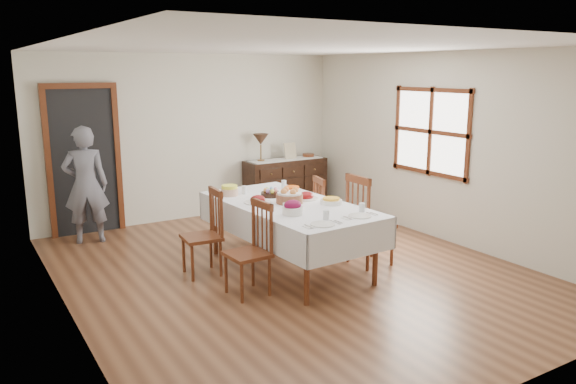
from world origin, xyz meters
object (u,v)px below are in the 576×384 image
chair_left_near (252,248)px  table_lamp (261,140)px  chair_left_far (206,232)px  chair_right_near (367,220)px  person (85,181)px  chair_right_far (328,212)px  dining_table (289,211)px  sideboard (285,184)px

chair_left_near → table_lamp: size_ratio=2.18×
chair_left_far → chair_right_near: size_ratio=0.89×
person → table_lamp: size_ratio=3.77×
chair_right_far → dining_table: bearing=130.4°
chair_left_near → sideboard: size_ratio=0.70×
chair_left_near → sideboard: bearing=140.2°
chair_right_far → sideboard: bearing=-2.6°
chair_left_far → person: person is taller
chair_left_near → chair_right_far: 1.85m
chair_right_far → table_lamp: table_lamp is taller
chair_left_far → chair_right_near: 1.95m
chair_left_near → person: 3.03m
dining_table → chair_left_far: (-0.92, 0.35, -0.20)m
chair_left_near → sideboard: chair_left_near is taller
chair_left_far → person: size_ratio=0.58×
chair_left_near → table_lamp: 3.65m
table_lamp → chair_right_far: bearing=-95.0°
chair_left_far → sideboard: chair_left_far is taller
sideboard → person: bearing=-175.7°
chair_left_far → table_lamp: bearing=143.4°
table_lamp → person: bearing=-174.4°
dining_table → sideboard: 3.03m
dining_table → chair_right_far: bearing=23.1°
table_lamp → chair_left_near: bearing=-120.4°
chair_left_far → chair_right_far: size_ratio=1.04×
person → sideboard: bearing=-163.1°
chair_left_near → sideboard: 3.81m
chair_right_far → person: (-2.70, 1.92, 0.38)m
chair_right_far → chair_right_near: bearing=-165.6°
sideboard → table_lamp: size_ratio=3.10×
dining_table → chair_left_far: size_ratio=2.39×
chair_left_far → chair_right_near: chair_right_near is taller
sideboard → table_lamp: 0.91m
table_lamp → dining_table: bearing=-112.1°
chair_left_near → chair_left_far: (-0.18, 0.81, 0.00)m
chair_left_near → chair_right_near: bearing=89.4°
dining_table → chair_left_near: (-0.75, -0.45, -0.21)m
dining_table → sideboard: size_ratio=1.69×
chair_right_near → person: 3.85m
sideboard → chair_right_near: bearing=-102.3°
dining_table → person: size_ratio=1.39×
chair_right_near → table_lamp: bearing=-3.5°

